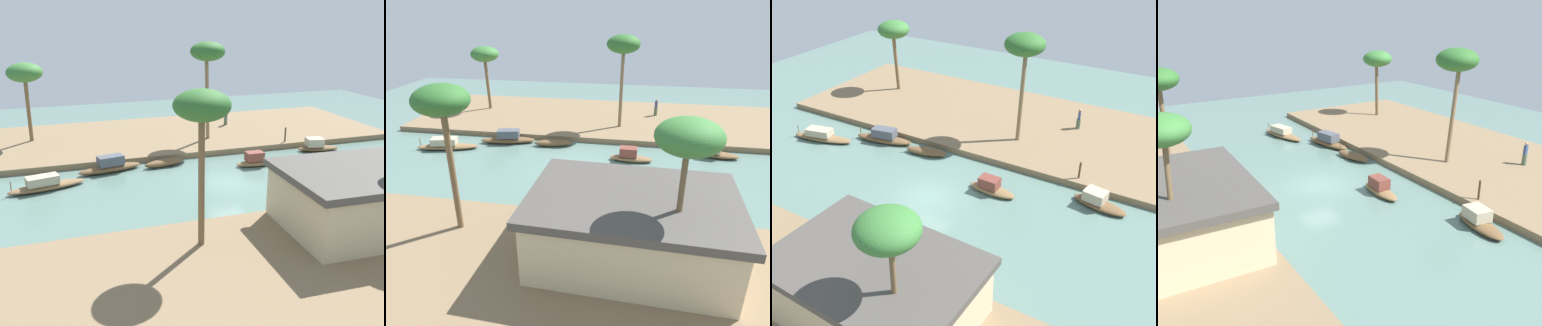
# 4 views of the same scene
# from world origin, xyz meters

# --- Properties ---
(river_water) EXTENTS (63.53, 63.53, 0.00)m
(river_water) POSITION_xyz_m (0.00, 0.00, 0.00)
(river_water) COLOR slate
(river_water) RESTS_ON ground
(riverbank_left) EXTENTS (37.87, 13.58, 0.47)m
(riverbank_left) POSITION_xyz_m (0.00, -12.83, 0.24)
(riverbank_left) COLOR #846B4C
(riverbank_left) RESTS_ON ground
(sampan_upstream_small) EXTENTS (5.25, 2.35, 0.99)m
(sampan_upstream_small) POSITION_xyz_m (12.06, -2.51, 0.36)
(sampan_upstream_small) COLOR brown
(sampan_upstream_small) RESTS_ON river_water
(sampan_near_left_bank) EXTENTS (3.69, 1.77, 1.11)m
(sampan_near_left_bank) POSITION_xyz_m (-9.99, -4.69, 0.41)
(sampan_near_left_bank) COLOR brown
(sampan_near_left_bank) RESTS_ON river_water
(sampan_with_tall_canopy) EXTENTS (3.37, 1.20, 1.11)m
(sampan_with_tall_canopy) POSITION_xyz_m (-3.35, -2.70, 0.40)
(sampan_with_tall_canopy) COLOR brown
(sampan_with_tall_canopy) RESTS_ON river_water
(sampan_with_red_awning) EXTENTS (4.90, 2.09, 1.20)m
(sampan_with_red_awning) POSITION_xyz_m (7.45, -4.81, 0.44)
(sampan_with_red_awning) COLOR brown
(sampan_with_red_awning) RESTS_ON river_water
(sampan_midstream) EXTENTS (3.38, 1.65, 0.93)m
(sampan_midstream) POSITION_xyz_m (3.34, -4.81, 0.28)
(sampan_midstream) COLOR brown
(sampan_midstream) RESTS_ON river_water
(person_on_near_bank) EXTENTS (0.42, 0.42, 1.76)m
(person_on_near_bank) POSITION_xyz_m (-5.54, -14.20, 1.22)
(person_on_near_bank) COLOR #4C664C
(person_on_near_bank) RESTS_ON riverbank_left
(mooring_post) EXTENTS (0.14, 0.14, 1.24)m
(mooring_post) POSITION_xyz_m (-8.05, -6.70, 1.09)
(mooring_post) COLOR #4C3823
(mooring_post) RESTS_ON riverbank_left
(palm_tree_left_near) EXTENTS (3.00, 3.00, 8.39)m
(palm_tree_left_near) POSITION_xyz_m (-2.03, -10.05, 7.85)
(palm_tree_left_near) COLOR #7F6647
(palm_tree_left_near) RESTS_ON riverbank_left
(palm_tree_left_far) EXTENTS (2.97, 2.97, 6.75)m
(palm_tree_left_far) POSITION_xyz_m (12.91, -13.78, 6.28)
(palm_tree_left_far) COLOR brown
(palm_tree_left_far) RESTS_ON riverbank_left
(palm_tree_right_tall) EXTENTS (2.63, 2.63, 7.54)m
(palm_tree_right_tall) POSITION_xyz_m (5.08, 8.58, 7.08)
(palm_tree_right_tall) COLOR brown
(palm_tree_right_tall) RESTS_ON riverbank_right
(palm_tree_right_short) EXTENTS (2.55, 2.55, 7.05)m
(palm_tree_right_short) POSITION_xyz_m (-5.65, 10.30, 6.69)
(palm_tree_right_short) COLOR brown
(palm_tree_right_short) RESTS_ON riverbank_right
(riverside_building) EXTENTS (9.32, 6.54, 3.20)m
(riverside_building) POSITION_xyz_m (-3.80, 9.37, 2.09)
(riverside_building) COLOR beige
(riverside_building) RESTS_ON riverbank_right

